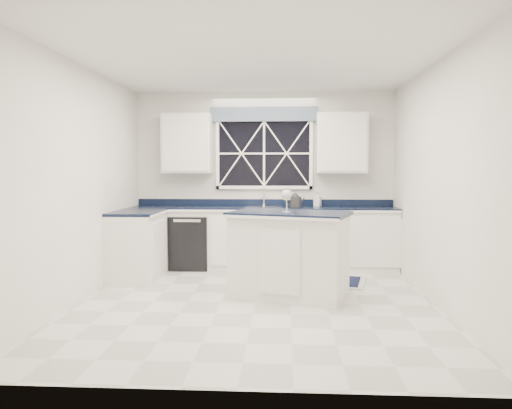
# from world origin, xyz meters

# --- Properties ---
(ground) EXTENTS (4.50, 4.50, 0.00)m
(ground) POSITION_xyz_m (0.00, 0.00, 0.00)
(ground) COLOR silver
(ground) RESTS_ON ground
(back_wall) EXTENTS (4.00, 0.10, 2.70)m
(back_wall) POSITION_xyz_m (0.00, 2.25, 1.35)
(back_wall) COLOR white
(back_wall) RESTS_ON ground
(base_cabinets) EXTENTS (3.99, 1.60, 0.90)m
(base_cabinets) POSITION_xyz_m (-0.33, 1.78, 0.45)
(base_cabinets) COLOR white
(base_cabinets) RESTS_ON ground
(countertop) EXTENTS (3.98, 0.64, 0.04)m
(countertop) POSITION_xyz_m (0.00, 1.95, 0.92)
(countertop) COLOR black
(countertop) RESTS_ON base_cabinets
(dishwasher) EXTENTS (0.60, 0.58, 0.82)m
(dishwasher) POSITION_xyz_m (-1.10, 1.95, 0.41)
(dishwasher) COLOR black
(dishwasher) RESTS_ON ground
(window) EXTENTS (1.65, 0.09, 1.26)m
(window) POSITION_xyz_m (0.00, 2.20, 1.83)
(window) COLOR black
(window) RESTS_ON ground
(upper_cabinets) EXTENTS (3.10, 0.34, 0.90)m
(upper_cabinets) POSITION_xyz_m (0.00, 2.08, 1.90)
(upper_cabinets) COLOR white
(upper_cabinets) RESTS_ON ground
(faucet) EXTENTS (0.05, 0.20, 0.30)m
(faucet) POSITION_xyz_m (0.00, 2.14, 1.10)
(faucet) COLOR silver
(faucet) RESTS_ON countertop
(island) EXTENTS (1.54, 1.19, 1.01)m
(island) POSITION_xyz_m (0.38, 0.32, 0.51)
(island) COLOR white
(island) RESTS_ON ground
(rug) EXTENTS (1.41, 1.02, 0.02)m
(rug) POSITION_xyz_m (0.76, 1.16, 0.01)
(rug) COLOR #B5B5B0
(rug) RESTS_ON ground
(kettle) EXTENTS (0.31, 0.22, 0.22)m
(kettle) POSITION_xyz_m (0.48, 1.98, 1.04)
(kettle) COLOR #2C2C2E
(kettle) RESTS_ON countertop
(wine_glass) EXTENTS (0.12, 0.12, 0.28)m
(wine_glass) POSITION_xyz_m (0.35, 0.29, 1.20)
(wine_glass) COLOR silver
(wine_glass) RESTS_ON island
(soap_bottle) EXTENTS (0.13, 0.13, 0.22)m
(soap_bottle) POSITION_xyz_m (0.83, 2.17, 1.05)
(soap_bottle) COLOR silver
(soap_bottle) RESTS_ON countertop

